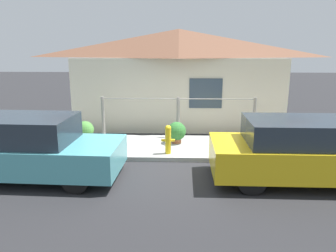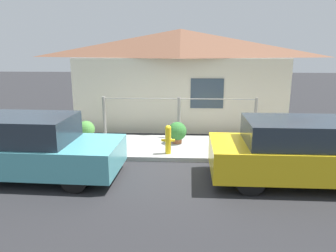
# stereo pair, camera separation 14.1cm
# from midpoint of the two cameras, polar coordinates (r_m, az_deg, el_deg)

# --- Properties ---
(ground_plane) EXTENTS (60.00, 60.00, 0.00)m
(ground_plane) POSITION_cam_midpoint_polar(r_m,az_deg,el_deg) (8.63, 1.20, -6.30)
(ground_plane) COLOR #262628
(sidewalk) EXTENTS (24.00, 2.20, 0.12)m
(sidewalk) POSITION_cam_midpoint_polar(r_m,az_deg,el_deg) (9.66, 1.29, -3.72)
(sidewalk) COLOR #9E9E99
(sidewalk) RESTS_ON ground_plane
(house) EXTENTS (7.75, 2.23, 3.55)m
(house) POSITION_cam_midpoint_polar(r_m,az_deg,el_deg) (11.94, 1.54, 13.21)
(house) COLOR beige
(house) RESTS_ON ground_plane
(fence) EXTENTS (4.90, 0.10, 1.28)m
(fence) POSITION_cam_midpoint_polar(r_m,az_deg,el_deg) (10.38, 1.38, 1.87)
(fence) COLOR gray
(fence) RESTS_ON sidewalk
(car_left) EXTENTS (4.10, 1.84, 1.44)m
(car_left) POSITION_cam_midpoint_polar(r_m,az_deg,el_deg) (8.11, -23.43, -3.58)
(car_left) COLOR teal
(car_left) RESTS_ON ground_plane
(car_right) EXTENTS (4.04, 1.75, 1.42)m
(car_right) POSITION_cam_midpoint_polar(r_m,az_deg,el_deg) (7.79, 21.72, -4.10)
(car_right) COLOR gold
(car_right) RESTS_ON ground_plane
(fire_hydrant) EXTENTS (0.37, 0.16, 0.79)m
(fire_hydrant) POSITION_cam_midpoint_polar(r_m,az_deg,el_deg) (8.81, -0.45, -2.24)
(fire_hydrant) COLOR yellow
(fire_hydrant) RESTS_ON sidewalk
(potted_plant_near_hydrant) EXTENTS (0.56, 0.56, 0.65)m
(potted_plant_near_hydrant) POSITION_cam_midpoint_polar(r_m,az_deg,el_deg) (9.78, 1.10, -1.00)
(potted_plant_near_hydrant) COLOR #9E5638
(potted_plant_near_hydrant) RESTS_ON sidewalk
(potted_plant_by_fence) EXTENTS (0.52, 0.52, 0.64)m
(potted_plant_by_fence) POSITION_cam_midpoint_polar(r_m,az_deg,el_deg) (10.22, -14.62, -0.72)
(potted_plant_by_fence) COLOR slate
(potted_plant_by_fence) RESTS_ON sidewalk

